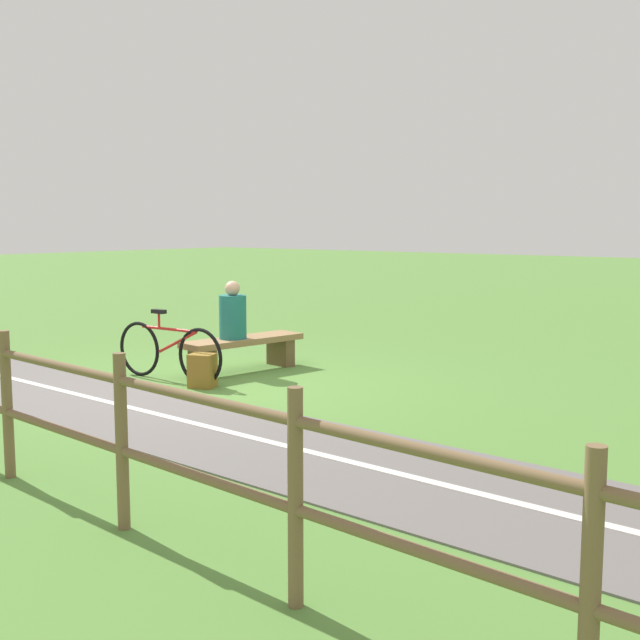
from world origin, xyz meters
The scene contains 8 objects.
ground_plane centered at (0.00, 0.00, 0.00)m, with size 80.00×80.00×0.00m, color #548438.
paved_path centered at (1.53, 4.00, 0.01)m, with size 1.85×36.00×0.02m, color #66605E.
path_centre_line centered at (1.53, 4.00, 0.02)m, with size 0.10×32.00×0.00m, color silver.
bench centered at (-0.93, -0.38, 0.31)m, with size 1.78×0.73×0.45m.
person_seated centered at (-0.77, -0.40, 0.77)m, with size 0.41×0.41×0.76m.
bicycle centered at (0.10, -0.67, 0.37)m, with size 0.16×1.76×0.88m.
backpack centered at (0.13, -0.03, 0.20)m, with size 0.35×0.36×0.41m.
fence_roadside centered at (3.57, 3.60, 0.67)m, with size 1.09×13.91×1.14m.
Camera 1 is at (6.58, 6.86, 1.95)m, focal length 44.53 mm.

